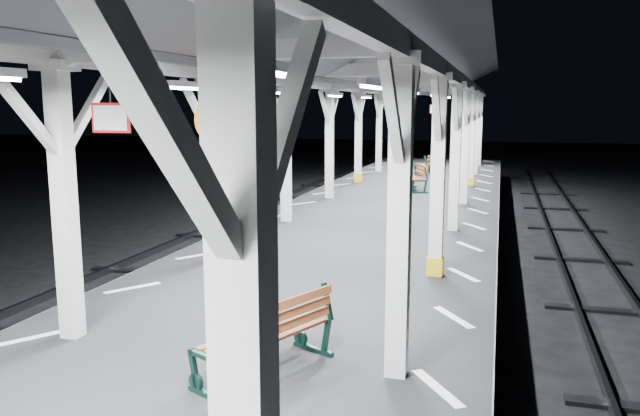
% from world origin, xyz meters
% --- Properties ---
extents(ground, '(120.00, 120.00, 0.00)m').
position_xyz_m(ground, '(0.00, 0.00, 0.00)').
color(ground, black).
rests_on(ground, ground).
extents(platform, '(6.00, 50.00, 1.00)m').
position_xyz_m(platform, '(0.00, 0.00, 0.50)').
color(platform, black).
rests_on(platform, ground).
extents(hazard_stripes_left, '(1.00, 48.00, 0.01)m').
position_xyz_m(hazard_stripes_left, '(-2.45, 0.00, 1.00)').
color(hazard_stripes_left, silver).
rests_on(hazard_stripes_left, platform).
extents(hazard_stripes_right, '(1.00, 48.00, 0.01)m').
position_xyz_m(hazard_stripes_right, '(2.45, 0.00, 1.00)').
color(hazard_stripes_right, silver).
rests_on(hazard_stripes_right, platform).
extents(track_left, '(2.20, 60.00, 0.16)m').
position_xyz_m(track_left, '(-5.00, 0.00, 0.08)').
color(track_left, '#2D2D33').
rests_on(track_left, ground).
extents(canopy, '(5.40, 49.00, 4.65)m').
position_xyz_m(canopy, '(0.00, -0.02, 4.56)').
color(canopy, silver).
rests_on(canopy, platform).
extents(bench_mid, '(1.19, 1.69, 0.87)m').
position_xyz_m(bench_mid, '(0.74, -2.37, 1.46)').
color(bench_mid, '#0E2D24').
rests_on(bench_mid, platform).
extents(bench_far, '(1.10, 1.67, 0.85)m').
position_xyz_m(bench_far, '(0.33, 12.51, 1.45)').
color(bench_far, '#0E2D24').
rests_on(bench_far, platform).
extents(bench_extra, '(0.94, 1.65, 0.84)m').
position_xyz_m(bench_extra, '(0.21, 17.47, 1.45)').
color(bench_extra, '#0E2D24').
rests_on(bench_extra, platform).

